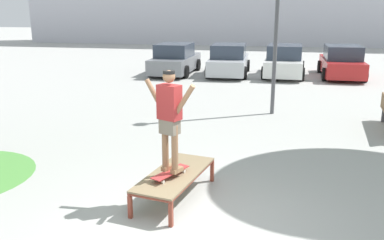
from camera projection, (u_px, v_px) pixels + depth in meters
ground_plane at (195, 227)px, 6.23m from camera, size 120.00×120.00×0.00m
skate_box at (175, 175)px, 7.10m from camera, size 1.11×2.01×0.46m
skateboard at (170, 173)px, 6.90m from camera, size 0.52×0.81×0.09m
skater at (170, 115)px, 6.64m from camera, size 0.94×0.49×1.69m
car_grey at (175, 60)px, 20.64m from camera, size 2.02×4.25×1.50m
car_silver at (229, 61)px, 20.29m from camera, size 1.97×4.23×1.50m
car_white at (284, 62)px, 19.95m from camera, size 2.07×4.28×1.50m
car_red at (342, 63)px, 19.61m from camera, size 1.97×4.22×1.50m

